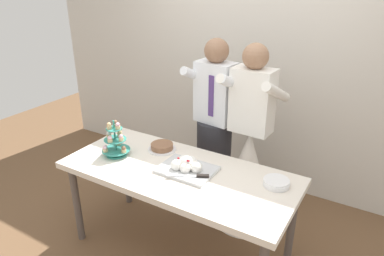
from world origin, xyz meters
name	(u,v)px	position (x,y,z in m)	size (l,w,h in m)	color
ground_plane	(180,249)	(0.00, 0.00, 0.00)	(8.00, 8.00, 0.00)	brown
rear_wall	(255,49)	(0.00, 1.44, 1.45)	(5.20, 0.10, 2.90)	beige
dessert_table	(178,178)	(0.00, 0.00, 0.70)	(1.80, 0.80, 0.78)	silver
cupcake_stand	(115,142)	(-0.57, -0.05, 0.89)	(0.23, 0.23, 0.31)	teal
main_cake_tray	(187,166)	(0.06, 0.02, 0.82)	(0.42, 0.33, 0.12)	silver
plate_stack	(276,183)	(0.71, 0.18, 0.80)	(0.19, 0.19, 0.04)	white
round_cake	(162,147)	(-0.30, 0.21, 0.80)	(0.24, 0.24, 0.06)	white
person_groom	(214,139)	(-0.05, 0.69, 0.75)	(0.51, 0.54, 1.66)	#232328
person_bride	(248,166)	(0.31, 0.65, 0.58)	(0.56, 0.56, 1.66)	white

